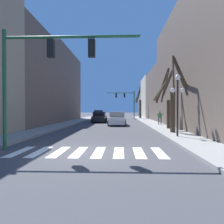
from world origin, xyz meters
TOP-DOWN VIEW (x-y plane):
  - ground_plane at (0.00, 0.00)m, footprint 240.00×240.00m
  - sidewalk_right at (5.56, 0.00)m, footprint 2.30×90.00m
  - building_row_left at (-9.71, 14.04)m, footprint 6.00×40.20m
  - building_row_right at (9.71, 22.50)m, footprint 6.00×63.49m
  - crosswalk_stripes at (0.00, 0.14)m, footprint 6.75×2.60m
  - traffic_signal_near at (-2.22, 0.67)m, footprint 6.59×0.28m
  - traffic_signal_far at (2.50, 35.14)m, footprint 5.76×0.28m
  - street_lamp_right_corner at (5.18, 4.94)m, footprint 0.95×0.36m
  - car_parked_right_mid at (0.99, 16.89)m, footprint 2.13×4.80m
  - car_parked_left_near at (-1.70, 22.37)m, footprint 2.12×4.49m
  - car_parked_right_near at (-3.22, 36.28)m, footprint 2.13×4.63m
  - pedestrian_on_right_sidewalk at (6.04, 16.27)m, footprint 0.68×0.24m
  - street_tree_right_mid at (5.61, 10.88)m, footprint 1.77×2.39m
  - street_tree_left_near at (5.24, 34.82)m, footprint 1.22×2.52m
  - street_tree_left_mid at (5.58, 7.40)m, footprint 2.39×2.38m

SIDE VIEW (x-z plane):
  - ground_plane at x=0.00m, z-range 0.00..0.00m
  - crosswalk_stripes at x=0.00m, z-range 0.00..0.01m
  - sidewalk_right at x=5.56m, z-range 0.00..0.15m
  - car_parked_left_near at x=-1.70m, z-range -0.05..1.51m
  - car_parked_right_mid at x=0.99m, z-range -0.05..1.58m
  - car_parked_right_near at x=-3.22m, z-range -0.06..1.68m
  - pedestrian_on_right_sidewalk at x=6.04m, z-range 0.29..1.86m
  - street_tree_right_mid at x=5.61m, z-range -0.08..5.61m
  - street_tree_left_near at x=5.24m, z-range -0.38..6.12m
  - street_tree_left_mid at x=5.58m, z-range -0.03..5.93m
  - street_lamp_right_corner at x=5.18m, z-range 1.01..5.08m
  - traffic_signal_far at x=2.50m, z-range 1.25..6.97m
  - traffic_signal_near at x=-2.22m, z-range 1.31..7.07m
  - building_row_right at x=9.71m, z-range -1.17..12.12m
  - building_row_left at x=-9.71m, z-range -0.15..11.44m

